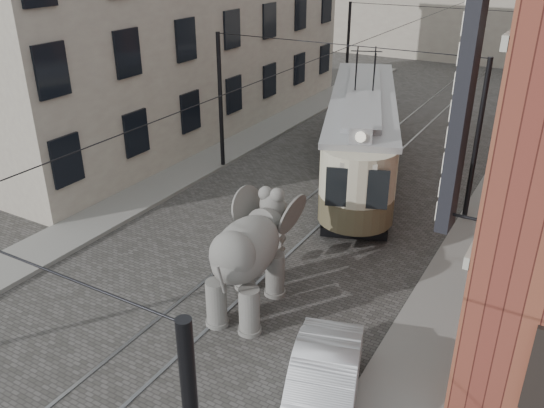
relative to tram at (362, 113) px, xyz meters
The scene contains 9 objects.
ground 9.16m from the tram, 89.29° to the right, with size 120.00×120.00×0.00m, color #474442.
tram_rails 9.16m from the tram, 89.29° to the right, with size 1.54×80.00×0.02m, color slate, non-canonical shape.
sidewalk_right 11.00m from the tram, 55.14° to the right, with size 2.00×60.00×0.15m, color slate.
sidewalk_left 11.16m from the tram, 126.09° to the right, with size 2.00×60.00×0.15m, color slate.
stucco_building 11.21m from the tram, behind, with size 7.00×24.00×10.00m, color gray.
catenary 3.78m from the tram, 91.40° to the right, with size 11.00×30.20×6.00m, color black, non-canonical shape.
tram is the anchor object (origin of this frame).
elephant 11.46m from the tram, 83.76° to the right, with size 2.69×4.88×2.98m, color #5E5C57, non-canonical shape.
parked_car 14.72m from the tram, 71.09° to the right, with size 1.46×4.16×1.37m, color #BCBDC2.
Camera 1 is at (8.29, -13.54, 9.49)m, focal length 37.01 mm.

